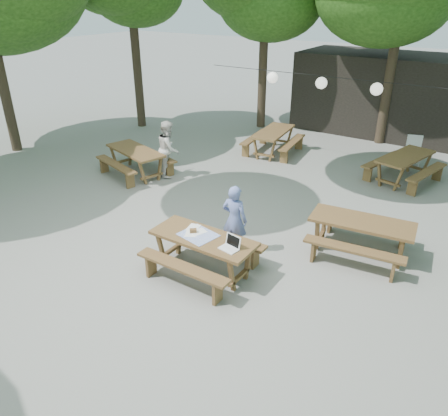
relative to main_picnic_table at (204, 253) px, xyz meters
name	(u,v)px	position (x,y,z in m)	size (l,w,h in m)	color
ground	(211,245)	(-0.42, 0.83, -0.39)	(80.00, 80.00, 0.00)	slate
pavilion	(383,93)	(0.08, 11.33, 1.01)	(6.00, 3.00, 2.80)	black
main_picnic_table	(204,253)	(0.00, 0.00, 0.00)	(2.00, 1.58, 0.75)	#4E321B
picnic_table_nw	(136,162)	(-4.50, 2.93, 0.00)	(2.26, 2.04, 0.75)	#4E321B
picnic_table_ne	(360,237)	(2.27, 2.23, 0.00)	(2.08, 1.79, 0.75)	#4E321B
picnic_table_far_w	(273,142)	(-2.05, 6.77, 0.00)	(1.79, 2.08, 0.75)	#4E321B
picnic_table_far_e	(404,168)	(2.09, 6.66, 0.00)	(2.00, 2.23, 0.75)	#4E321B
woman	(235,220)	(0.12, 0.90, 0.35)	(0.54, 0.35, 1.47)	#6878BD
second_person	(169,149)	(-3.65, 3.42, 0.41)	(0.78, 0.60, 1.59)	silver
plastic_chair	(412,157)	(2.03, 8.09, -0.13)	(0.54, 0.54, 0.90)	silver
laptop	(231,245)	(0.64, -0.06, 0.42)	(0.37, 0.31, 0.24)	white
tabletop_clutter	(197,234)	(-0.15, 0.01, 0.37)	(0.74, 0.67, 0.08)	#3757BC
paper_lanterns	(322,83)	(-0.60, 6.83, 2.02)	(9.00, 0.34, 0.38)	black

